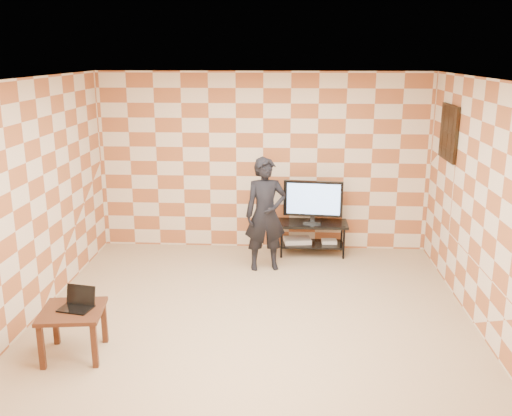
% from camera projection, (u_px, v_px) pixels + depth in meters
% --- Properties ---
extents(floor, '(5.00, 5.00, 0.00)m').
position_uv_depth(floor, '(253.00, 317.00, 6.59)').
color(floor, tan).
rests_on(floor, ground).
extents(wall_back, '(5.00, 0.02, 2.70)m').
position_uv_depth(wall_back, '(263.00, 162.00, 8.64)').
color(wall_back, beige).
rests_on(wall_back, ground).
extents(wall_front, '(5.00, 0.02, 2.70)m').
position_uv_depth(wall_front, '(230.00, 301.00, 3.83)').
color(wall_front, beige).
rests_on(wall_front, ground).
extents(wall_left, '(0.02, 5.00, 2.70)m').
position_uv_depth(wall_left, '(30.00, 202.00, 6.37)').
color(wall_left, beige).
rests_on(wall_left, ground).
extents(wall_right, '(0.02, 5.00, 2.70)m').
position_uv_depth(wall_right, '(486.00, 208.00, 6.10)').
color(wall_right, beige).
rests_on(wall_right, ground).
extents(ceiling, '(5.00, 5.00, 0.02)m').
position_uv_depth(ceiling, '(253.00, 79.00, 5.88)').
color(ceiling, white).
rests_on(ceiling, wall_back).
extents(wall_art, '(0.04, 0.72, 0.72)m').
position_uv_depth(wall_art, '(449.00, 133.00, 7.43)').
color(wall_art, black).
rests_on(wall_art, wall_right).
extents(tv_stand, '(1.05, 0.47, 0.50)m').
position_uv_depth(tv_stand, '(312.00, 231.00, 8.56)').
color(tv_stand, black).
rests_on(tv_stand, floor).
extents(tv, '(0.88, 0.19, 0.64)m').
position_uv_depth(tv, '(313.00, 200.00, 8.43)').
color(tv, black).
rests_on(tv, tv_stand).
extents(dvd_player, '(0.43, 0.34, 0.07)m').
position_uv_depth(dvd_player, '(297.00, 240.00, 8.64)').
color(dvd_player, silver).
rests_on(dvd_player, tv_stand).
extents(game_console, '(0.23, 0.17, 0.05)m').
position_uv_depth(game_console, '(329.00, 241.00, 8.61)').
color(game_console, silver).
rests_on(game_console, tv_stand).
extents(side_table, '(0.67, 0.67, 0.50)m').
position_uv_depth(side_table, '(73.00, 318.00, 5.67)').
color(side_table, '#361A0F').
rests_on(side_table, floor).
extents(laptop, '(0.36, 0.30, 0.21)m').
position_uv_depth(laptop, '(78.00, 303.00, 5.68)').
color(laptop, black).
rests_on(laptop, side_table).
extents(person, '(0.64, 0.49, 1.59)m').
position_uv_depth(person, '(266.00, 214.00, 7.88)').
color(person, black).
rests_on(person, floor).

